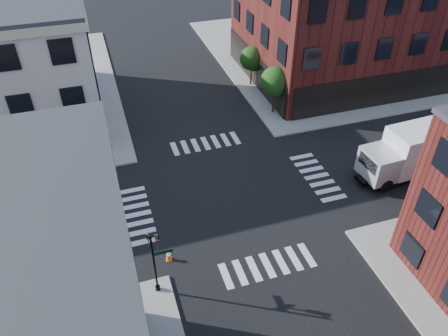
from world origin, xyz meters
The scene contains 8 objects.
ground centered at (0.00, 0.00, 0.00)m, with size 120.00×120.00×0.00m, color black.
sidewalk_ne centered at (21.00, 21.00, 0.07)m, with size 30.00×30.00×0.15m, color gray.
building_ne centered at (20.50, 16.00, 6.00)m, with size 25.00×16.00×12.00m, color #401210.
tree_near centered at (7.56, 9.98, 3.16)m, with size 2.69×2.69×4.49m.
tree_far centered at (7.56, 15.98, 2.87)m, with size 2.43×2.43×4.07m.
signal_pole centered at (-6.72, -6.68, 2.86)m, with size 1.29×1.24×4.60m.
box_truck centered at (14.29, -1.77, 2.08)m, with size 8.97×3.15×4.00m.
traffic_cone centered at (-5.70, -4.68, 0.33)m, with size 0.43×0.43×0.69m.
Camera 1 is at (-7.96, -22.98, 21.24)m, focal length 35.00 mm.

